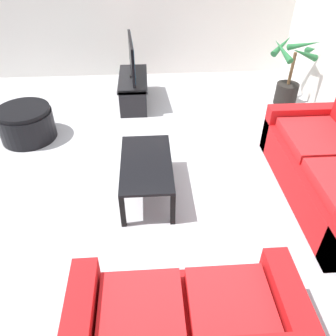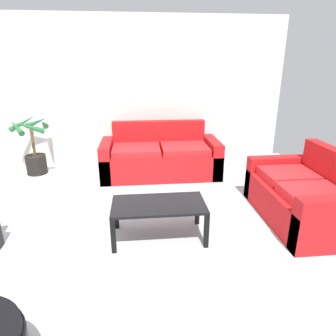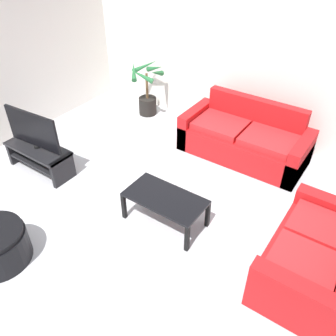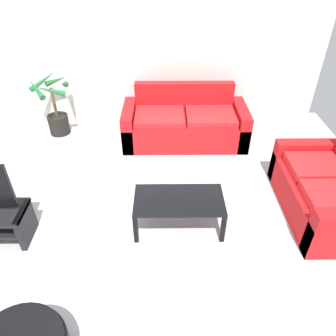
{
  "view_description": "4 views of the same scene",
  "coord_description": "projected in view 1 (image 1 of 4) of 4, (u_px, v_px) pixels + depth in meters",
  "views": [
    {
      "loc": [
        3.33,
        0.31,
        2.58
      ],
      "look_at": [
        0.59,
        0.49,
        0.45
      ],
      "focal_mm": 36.25,
      "sensor_mm": 36.0,
      "label": 1
    },
    {
      "loc": [
        0.25,
        -2.68,
        1.9
      ],
      "look_at": [
        0.58,
        0.66,
        0.69
      ],
      "focal_mm": 31.66,
      "sensor_mm": 36.0,
      "label": 2
    },
    {
      "loc": [
        2.36,
        -2.43,
        3.37
      ],
      "look_at": [
        0.31,
        0.52,
        0.67
      ],
      "focal_mm": 37.43,
      "sensor_mm": 36.0,
      "label": 3
    },
    {
      "loc": [
        0.29,
        -2.45,
        2.86
      ],
      "look_at": [
        0.32,
        0.62,
        0.61
      ],
      "focal_mm": 33.89,
      "sensor_mm": 36.0,
      "label": 4
    }
  ],
  "objects": [
    {
      "name": "tv_stand",
      "position": [
        133.0,
        86.0,
        5.46
      ],
      "size": [
        1.1,
        0.45,
        0.42
      ],
      "color": "black",
      "rests_on": "ground"
    },
    {
      "name": "coffee_table",
      "position": [
        146.0,
        166.0,
        3.63
      ],
      "size": [
        1.04,
        0.55,
        0.43
      ],
      "color": "black",
      "rests_on": "ground"
    },
    {
      "name": "ground_plane",
      "position": [
        125.0,
        169.0,
        4.19
      ],
      "size": [
        6.6,
        6.6,
        0.0
      ],
      "primitive_type": "plane",
      "color": "#B2B2B7"
    },
    {
      "name": "tv",
      "position": [
        132.0,
        58.0,
        5.18
      ],
      "size": [
        0.99,
        0.12,
        0.6
      ],
      "color": "black",
      "rests_on": "tv_stand"
    },
    {
      "name": "couch_main",
      "position": [
        335.0,
        173.0,
        3.64
      ],
      "size": [
        2.03,
        0.9,
        0.9
      ],
      "color": "red",
      "rests_on": "ground"
    },
    {
      "name": "potted_palm",
      "position": [
        290.0,
        78.0,
        5.32
      ],
      "size": [
        0.7,
        0.77,
        1.03
      ],
      "color": "black",
      "rests_on": "ground"
    },
    {
      "name": "ottoman",
      "position": [
        26.0,
        124.0,
        4.62
      ],
      "size": [
        0.74,
        0.74,
        0.45
      ],
      "color": "black",
      "rests_on": "ground"
    }
  ]
}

